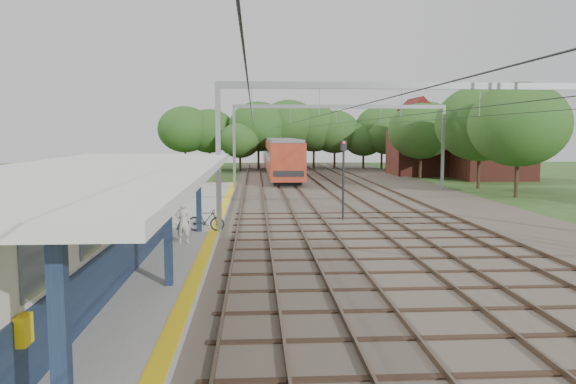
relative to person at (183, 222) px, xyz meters
name	(u,v)px	position (x,y,z in m)	size (l,w,h in m)	color
ground	(434,382)	(6.27, -12.32, -1.20)	(160.00, 160.00, 0.00)	#2D4C1E
ballast_bed	(357,198)	(10.27, 17.68, -1.15)	(18.00, 90.00, 0.10)	#473D33
platform	(160,240)	(-1.23, 1.68, -1.02)	(5.00, 52.00, 0.35)	gray
yellow_stripe	(212,235)	(1.02, 1.68, -0.84)	(0.45, 52.00, 0.01)	yellow
station_building	(73,223)	(-2.61, -5.32, 0.85)	(3.41, 18.00, 3.40)	beige
canopy	(100,172)	(-1.50, -6.32, 2.45)	(6.40, 20.00, 3.44)	#12213B
rail_tracks	(322,196)	(7.77, 17.68, -1.02)	(11.80, 88.00, 0.15)	brown
catenary_system	(362,121)	(9.65, 12.96, 4.32)	(17.22, 88.00, 7.00)	gray
tree_band	(315,131)	(10.11, 44.80, 3.72)	(31.72, 30.88, 8.82)	#382619
house_near	(493,150)	(27.27, 33.68, 1.79)	(7.00, 6.12, 7.89)	brown
house_far	(427,146)	(22.27, 39.68, 2.04)	(8.00, 6.12, 8.66)	brown
person	(183,222)	(0.00, 0.00, 0.00)	(0.62, 0.40, 1.69)	beige
bicycle	(206,220)	(0.67, 2.68, -0.34)	(0.48, 1.69, 1.01)	black
train	(279,154)	(5.77, 44.23, 1.06)	(3.10, 38.56, 4.06)	black
signal_post	(343,170)	(7.62, 7.29, 1.55)	(0.34, 0.30, 4.36)	black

